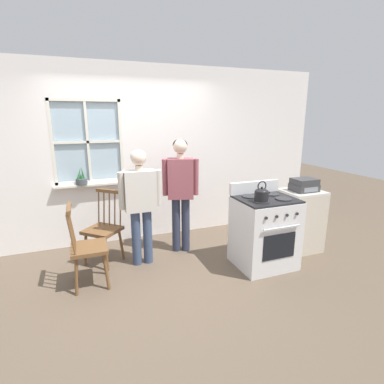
% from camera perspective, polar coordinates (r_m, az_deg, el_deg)
% --- Properties ---
extents(ground_plane, '(16.00, 16.00, 0.00)m').
position_cam_1_polar(ground_plane, '(3.86, -6.00, -15.92)').
color(ground_plane, brown).
extents(wall_back, '(6.40, 0.16, 2.70)m').
position_cam_1_polar(wall_back, '(4.75, -10.47, 6.79)').
color(wall_back, white).
rests_on(wall_back, ground_plane).
extents(chair_by_window, '(0.58, 0.58, 0.99)m').
position_cam_1_polar(chair_by_window, '(4.20, -16.49, -6.93)').
color(chair_by_window, brown).
rests_on(chair_by_window, ground_plane).
extents(chair_near_wall, '(0.41, 0.42, 0.99)m').
position_cam_1_polar(chair_near_wall, '(3.70, -19.33, -10.11)').
color(chair_near_wall, brown).
rests_on(chair_near_wall, ground_plane).
extents(person_elderly_left, '(0.55, 0.22, 1.53)m').
position_cam_1_polar(person_elderly_left, '(3.91, -9.83, -1.05)').
color(person_elderly_left, '#384766').
rests_on(person_elderly_left, ground_plane).
extents(person_teen_center, '(0.52, 0.31, 1.64)m').
position_cam_1_polar(person_teen_center, '(4.22, -2.20, 1.19)').
color(person_teen_center, '#2D3347').
rests_on(person_teen_center, ground_plane).
extents(stove, '(0.73, 0.68, 1.08)m').
position_cam_1_polar(stove, '(4.07, 13.57, -7.27)').
color(stove, silver).
rests_on(stove, ground_plane).
extents(kettle, '(0.21, 0.17, 0.25)m').
position_cam_1_polar(kettle, '(3.71, 13.10, -0.40)').
color(kettle, black).
rests_on(kettle, stove).
extents(potted_plant, '(0.16, 0.16, 0.26)m').
position_cam_1_polar(potted_plant, '(4.64, -20.30, 2.18)').
color(potted_plant, '#42474C').
rests_on(potted_plant, wall_back).
extents(side_counter, '(0.55, 0.50, 0.90)m').
position_cam_1_polar(side_counter, '(4.70, 19.85, -5.08)').
color(side_counter, beige).
rests_on(side_counter, ground_plane).
extents(stereo, '(0.34, 0.29, 0.18)m').
position_cam_1_polar(stereo, '(4.54, 20.59, 1.27)').
color(stereo, '#38383A').
rests_on(stereo, side_counter).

